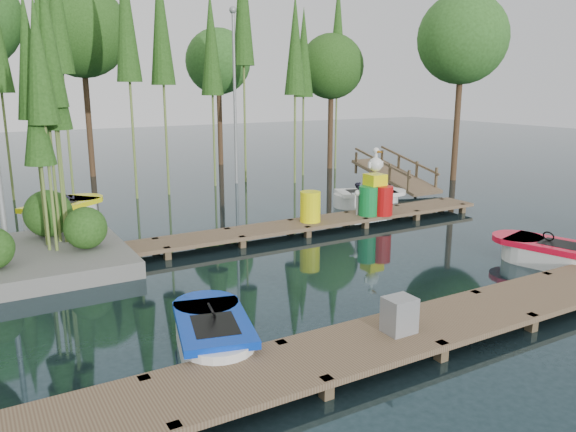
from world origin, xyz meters
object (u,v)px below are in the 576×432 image
boat_red (550,254)px  boat_yellow_far (63,212)px  boat_blue (213,335)px  drum_cluster (376,195)px  yellow_barrel (310,207)px  utility_cabinet (399,315)px

boat_red → boat_yellow_far: 13.91m
boat_blue → drum_cluster: bearing=49.0°
boat_yellow_far → drum_cluster: bearing=-51.3°
yellow_barrel → boat_blue: bearing=-134.1°
boat_yellow_far → utility_cabinet: 12.32m
boat_blue → drum_cluster: 9.32m
utility_cabinet → yellow_barrel: bearing=68.7°
boat_red → utility_cabinet: utility_cabinet is taller
boat_yellow_far → yellow_barrel: (6.03, -4.87, 0.43)m
utility_cabinet → yellow_barrel: yellow_barrel is taller
boat_yellow_far → yellow_barrel: 7.76m
boat_yellow_far → drum_cluster: size_ratio=1.52×
yellow_barrel → drum_cluster: size_ratio=0.44×
boat_yellow_far → yellow_barrel: size_ratio=3.48×
utility_cabinet → drum_cluster: bearing=53.8°
drum_cluster → utility_cabinet: bearing=-126.2°
boat_blue → yellow_barrel: 7.66m
boat_blue → boat_red: 8.62m
utility_cabinet → yellow_barrel: size_ratio=0.66×
boat_yellow_far → boat_red: bearing=-68.1°
boat_yellow_far → yellow_barrel: bearing=-59.1°
boat_yellow_far → drum_cluster: (8.32, -5.02, 0.59)m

